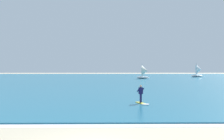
# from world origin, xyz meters

# --- Properties ---
(ocean) EXTENTS (160.00, 90.00, 0.10)m
(ocean) POSITION_xyz_m (0.00, 49.62, 0.05)
(ocean) COLOR #236B89
(ocean) RESTS_ON ground
(shoreline_foam) EXTENTS (93.49, 1.89, 0.01)m
(shoreline_foam) POSITION_xyz_m (-1.50, 4.68, 0.01)
(shoreline_foam) COLOR white
(shoreline_foam) RESTS_ON ground
(kitesurfer) EXTENTS (1.15, 2.03, 1.67)m
(kitesurfer) POSITION_xyz_m (3.78, 12.49, 0.70)
(kitesurfer) COLOR yellow
(kitesurfer) RESTS_ON ocean
(sailboat_center_horizon) EXTENTS (3.40, 2.98, 3.83)m
(sailboat_center_horizon) POSITION_xyz_m (9.92, 55.79, 1.85)
(sailboat_center_horizon) COLOR white
(sailboat_center_horizon) RESTS_ON ocean
(sailboat_mid_right) EXTENTS (3.58, 3.08, 4.10)m
(sailboat_mid_right) POSITION_xyz_m (27.21, 65.62, 1.98)
(sailboat_mid_right) COLOR white
(sailboat_mid_right) RESTS_ON ocean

